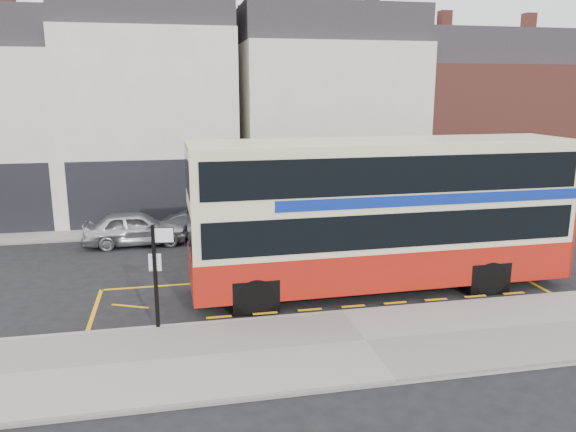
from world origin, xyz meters
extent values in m
plane|color=black|center=(0.00, 0.00, 0.00)|extent=(120.00, 120.00, 0.00)
cube|color=gray|center=(0.00, -2.30, 0.07)|extent=(40.00, 4.00, 0.15)
cube|color=gray|center=(0.00, -0.38, 0.07)|extent=(40.00, 0.15, 0.15)
cube|color=gray|center=(0.00, 11.00, 0.07)|extent=(50.00, 3.00, 0.15)
cube|color=brown|center=(-11.50, 14.00, 10.20)|extent=(0.60, 0.60, 1.20)
cube|color=white|center=(-5.50, 15.00, 4.50)|extent=(8.00, 8.00, 9.00)
cube|color=#28262B|center=(-5.50, 15.00, 9.90)|extent=(8.00, 7.20, 1.80)
cube|color=black|center=(-5.50, 11.02, 1.60)|extent=(7.36, 0.06, 3.20)
cube|color=black|center=(-5.50, 11.04, 1.40)|extent=(5.60, 0.04, 2.00)
cube|color=beige|center=(3.50, 15.00, 4.25)|extent=(9.00, 8.00, 8.50)
cube|color=#28262B|center=(3.50, 15.00, 9.40)|extent=(9.00, 7.20, 1.80)
cube|color=brown|center=(5.75, 14.00, 10.70)|extent=(0.60, 0.60, 1.20)
cube|color=#167C42|center=(3.50, 11.02, 1.60)|extent=(8.28, 0.06, 3.20)
cube|color=black|center=(3.50, 11.04, 1.40)|extent=(6.30, 0.04, 2.00)
cube|color=brown|center=(12.50, 15.00, 3.75)|extent=(9.00, 8.00, 7.50)
cube|color=#28262B|center=(12.50, 15.00, 8.40)|extent=(9.00, 7.20, 1.80)
cube|color=brown|center=(9.80, 14.00, 9.70)|extent=(0.60, 0.60, 1.20)
cube|color=brown|center=(14.75, 14.00, 9.70)|extent=(0.60, 0.60, 1.20)
cube|color=black|center=(12.50, 11.02, 1.60)|extent=(8.28, 0.06, 3.20)
cube|color=black|center=(12.50, 11.04, 1.40)|extent=(6.30, 0.04, 2.00)
cube|color=beige|center=(1.81, 1.54, 2.58)|extent=(12.01, 2.90, 4.41)
cube|color=#9C160C|center=(1.81, 1.54, 0.98)|extent=(12.05, 2.94, 1.20)
cube|color=#9C160C|center=(7.78, 1.63, 2.58)|extent=(0.10, 2.76, 4.41)
cube|color=black|center=(1.81, 1.54, 2.29)|extent=(11.53, 2.95, 1.03)
cube|color=black|center=(1.81, 1.54, 3.92)|extent=(11.53, 2.95, 1.09)
cube|color=navy|center=(2.90, 1.56, 3.16)|extent=(9.62, 2.92, 0.33)
cube|color=black|center=(-4.15, 1.45, 2.01)|extent=(0.10, 2.50, 1.74)
cube|color=black|center=(-4.15, 1.45, 3.92)|extent=(0.10, 2.50, 1.09)
cube|color=black|center=(-4.14, 1.45, 3.05)|extent=(0.08, 1.90, 0.38)
cube|color=beige|center=(1.81, 1.54, 4.73)|extent=(12.01, 2.79, 0.13)
cylinder|color=black|center=(-2.41, 0.24, 0.54)|extent=(1.09, 0.32, 1.09)
cylinder|color=black|center=(-2.45, 2.72, 0.54)|extent=(1.09, 0.32, 1.09)
cylinder|color=black|center=(4.99, 0.35, 0.54)|extent=(1.09, 0.32, 1.09)
cylinder|color=black|center=(4.95, 2.83, 0.54)|extent=(1.09, 0.32, 1.09)
cube|color=black|center=(-5.14, -0.40, 1.55)|extent=(0.10, 0.10, 2.79)
cube|color=white|center=(-4.86, -0.43, 2.67)|extent=(0.50, 0.10, 0.41)
cube|color=white|center=(-5.13, -0.34, 1.92)|extent=(0.33, 0.07, 0.47)
imported|color=#B3B2B7|center=(-6.17, 8.51, 0.71)|extent=(4.23, 1.84, 1.42)
imported|color=#414449|center=(-3.30, 8.89, 0.61)|extent=(3.91, 2.45, 1.22)
imported|color=white|center=(10.76, 9.51, 0.72)|extent=(5.14, 2.56, 1.43)
cylinder|color=black|center=(4.58, 12.08, 1.04)|extent=(0.24, 0.24, 2.09)
camera|label=1|loc=(-4.58, -14.72, 6.36)|focal=35.00mm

